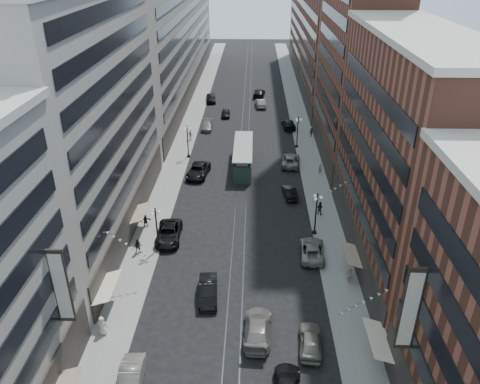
# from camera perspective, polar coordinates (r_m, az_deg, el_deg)

# --- Properties ---
(ground) EXTENTS (220.00, 220.00, 0.00)m
(ground) POSITION_cam_1_polar(r_m,az_deg,el_deg) (82.71, 0.52, 5.49)
(ground) COLOR black
(ground) RESTS_ON ground
(sidewalk_west) EXTENTS (4.00, 180.00, 0.15)m
(sidewalk_west) POSITION_cam_1_polar(r_m,az_deg,el_deg) (92.86, -6.21, 7.91)
(sidewalk_west) COLOR gray
(sidewalk_west) RESTS_ON ground
(sidewalk_east) EXTENTS (4.00, 180.00, 0.15)m
(sidewalk_east) POSITION_cam_1_polar(r_m,az_deg,el_deg) (92.49, 7.55, 7.75)
(sidewalk_east) COLOR gray
(sidewalk_east) RESTS_ON ground
(rail_west) EXTENTS (0.12, 180.00, 0.02)m
(rail_west) POSITION_cam_1_polar(r_m,az_deg,el_deg) (92.06, 0.22, 7.85)
(rail_west) COLOR #2D2D33
(rail_west) RESTS_ON ground
(rail_east) EXTENTS (0.12, 180.00, 0.02)m
(rail_east) POSITION_cam_1_polar(r_m,az_deg,el_deg) (92.03, 1.09, 7.84)
(rail_east) COLOR #2D2D33
(rail_east) RESTS_ON ground
(building_west_mid) EXTENTS (8.00, 36.00, 28.00)m
(building_west_mid) POSITION_cam_1_polar(r_m,az_deg,el_deg) (55.67, -18.05, 8.31)
(building_west_mid) COLOR gray
(building_west_mid) RESTS_ON ground
(building_west_far) EXTENTS (8.00, 90.00, 26.00)m
(building_west_far) POSITION_cam_1_polar(r_m,az_deg,el_deg) (115.55, -7.95, 18.34)
(building_west_far) COLOR gray
(building_west_far) RESTS_ON ground
(building_east_mid) EXTENTS (8.00, 30.00, 24.00)m
(building_east_mid) POSITION_cam_1_polar(r_m,az_deg,el_deg) (50.93, 19.27, 3.91)
(building_east_mid) COLOR brown
(building_east_mid) RESTS_ON ground
(building_east_tower) EXTENTS (8.00, 26.00, 42.00)m
(building_east_tower) POSITION_cam_1_polar(r_m,az_deg,el_deg) (74.91, 14.40, 19.04)
(building_east_tower) COLOR brown
(building_east_tower) RESTS_ON ground
(building_east_far) EXTENTS (8.00, 72.00, 24.00)m
(building_east_far) POSITION_cam_1_polar(r_m,az_deg,el_deg) (124.06, 9.33, 18.41)
(building_east_far) COLOR brown
(building_east_far) RESTS_ON ground
(lamppost_sw_far) EXTENTS (1.03, 1.14, 5.52)m
(lamppost_sw_far) POSITION_cam_1_polar(r_m,az_deg,el_deg) (53.78, -10.11, -4.31)
(lamppost_sw_far) COLOR black
(lamppost_sw_far) RESTS_ON sidewalk_west
(lamppost_sw_mid) EXTENTS (1.03, 1.14, 5.52)m
(lamppost_sw_mid) POSITION_cam_1_polar(r_m,az_deg,el_deg) (77.65, -6.40, 6.26)
(lamppost_sw_mid) COLOR black
(lamppost_sw_mid) RESTS_ON sidewalk_west
(lamppost_se_far) EXTENTS (1.03, 1.14, 5.52)m
(lamppost_se_far) POSITION_cam_1_polar(r_m,az_deg,el_deg) (56.64, 9.25, -2.48)
(lamppost_se_far) COLOR black
(lamppost_se_far) RESTS_ON sidewalk_east
(lamppost_se_mid) EXTENTS (1.03, 1.14, 5.52)m
(lamppost_se_mid) POSITION_cam_1_polar(r_m,az_deg,el_deg) (81.93, 7.03, 7.39)
(lamppost_se_mid) COLOR black
(lamppost_se_mid) RESTS_ON sidewalk_east
(streetcar) EXTENTS (2.91, 13.15, 3.64)m
(streetcar) POSITION_cam_1_polar(r_m,az_deg,el_deg) (74.37, 0.38, 4.27)
(streetcar) COLOR #24392D
(streetcar) RESTS_ON ground
(car_1) EXTENTS (2.04, 5.19, 1.68)m
(car_1) POSITION_cam_1_polar(r_m,az_deg,el_deg) (40.76, -13.25, -21.43)
(car_1) COLOR slate
(car_1) RESTS_ON ground
(car_2) EXTENTS (3.06, 6.23, 1.70)m
(car_2) POSITION_cam_1_polar(r_m,az_deg,el_deg) (56.76, -8.69, -5.01)
(car_2) COLOR black
(car_2) RESTS_ON ground
(car_4) EXTENTS (2.25, 4.88, 1.62)m
(car_4) POSITION_cam_1_polar(r_m,az_deg,el_deg) (43.14, 8.59, -17.49)
(car_4) COLOR slate
(car_4) RESTS_ON ground
(car_5) EXTENTS (2.19, 5.28, 1.70)m
(car_5) POSITION_cam_1_polar(r_m,az_deg,el_deg) (47.69, -3.90, -11.92)
(car_5) COLOR black
(car_5) RESTS_ON ground
(pedestrian_1) EXTENTS (0.99, 0.64, 1.89)m
(pedestrian_1) POSITION_cam_1_polar(r_m,az_deg,el_deg) (45.33, -16.45, -15.35)
(pedestrian_1) COLOR beige
(pedestrian_1) RESTS_ON sidewalk_west
(pedestrian_2) EXTENTS (0.95, 0.62, 1.83)m
(pedestrian_2) POSITION_cam_1_polar(r_m,az_deg,el_deg) (54.69, -12.29, -6.49)
(pedestrian_2) COLOR black
(pedestrian_2) RESTS_ON sidewalk_west
(pedestrian_4) EXTENTS (0.76, 1.12, 1.75)m
(pedestrian_4) POSITION_cam_1_polar(r_m,az_deg,el_deg) (50.51, 13.24, -9.88)
(pedestrian_4) COLOR #B9AC99
(pedestrian_4) RESTS_ON sidewalk_east
(car_7) EXTENTS (3.66, 6.53, 1.73)m
(car_7) POSITION_cam_1_polar(r_m,az_deg,el_deg) (71.93, -5.12, 2.60)
(car_7) COLOR black
(car_7) RESTS_ON ground
(car_8) EXTENTS (2.12, 5.05, 1.46)m
(car_8) POSITION_cam_1_polar(r_m,az_deg,el_deg) (91.18, -4.06, 8.06)
(car_8) COLOR slate
(car_8) RESTS_ON ground
(car_9) EXTENTS (2.73, 5.47, 1.79)m
(car_9) POSITION_cam_1_polar(r_m,az_deg,el_deg) (108.42, -3.58, 11.37)
(car_9) COLOR black
(car_9) RESTS_ON ground
(car_10) EXTENTS (2.14, 4.68, 1.49)m
(car_10) POSITION_cam_1_polar(r_m,az_deg,el_deg) (65.90, 6.09, -0.03)
(car_10) COLOR black
(car_10) RESTS_ON ground
(car_11) EXTENTS (3.33, 6.21, 1.66)m
(car_11) POSITION_cam_1_polar(r_m,az_deg,el_deg) (75.86, 6.16, 3.89)
(car_11) COLOR gray
(car_11) RESTS_ON ground
(car_12) EXTENTS (2.80, 5.83, 1.64)m
(car_12) POSITION_cam_1_polar(r_m,az_deg,el_deg) (92.07, 5.95, 8.24)
(car_12) COLOR black
(car_12) RESTS_ON ground
(car_13) EXTENTS (1.86, 4.33, 1.46)m
(car_13) POSITION_cam_1_polar(r_m,az_deg,el_deg) (98.24, -1.76, 9.57)
(car_13) COLOR black
(car_13) RESTS_ON ground
(car_14) EXTENTS (2.50, 5.53, 1.76)m
(car_14) POSITION_cam_1_polar(r_m,az_deg,el_deg) (104.68, 2.54, 10.79)
(car_14) COLOR gray
(car_14) RESTS_ON ground
(pedestrian_5) EXTENTS (1.48, 0.98, 1.55)m
(pedestrian_5) POSITION_cam_1_polar(r_m,az_deg,el_deg) (59.71, -11.45, -3.41)
(pedestrian_5) COLOR black
(pedestrian_5) RESTS_ON sidewalk_west
(pedestrian_6) EXTENTS (1.19, 0.80, 1.86)m
(pedestrian_6) POSITION_cam_1_polar(r_m,az_deg,el_deg) (85.63, -6.07, 6.90)
(pedestrian_6) COLOR beige
(pedestrian_6) RESTS_ON sidewalk_west
(pedestrian_7) EXTENTS (1.00, 0.91, 1.82)m
(pedestrian_7) POSITION_cam_1_polar(r_m,az_deg,el_deg) (61.84, 9.70, -1.94)
(pedestrian_7) COLOR black
(pedestrian_7) RESTS_ON sidewalk_east
(pedestrian_8) EXTENTS (0.76, 0.67, 1.74)m
(pedestrian_8) POSITION_cam_1_polar(r_m,az_deg,el_deg) (73.17, 9.72, 2.88)
(pedestrian_8) COLOR gray
(pedestrian_8) RESTS_ON sidewalk_east
(pedestrian_9) EXTENTS (1.11, 0.64, 1.62)m
(pedestrian_9) POSITION_cam_1_polar(r_m,az_deg,el_deg) (87.91, 8.69, 7.21)
(pedestrian_9) COLOR black
(pedestrian_9) RESTS_ON sidewalk_east
(car_extra_0) EXTENTS (2.75, 6.11, 1.74)m
(car_extra_0) POSITION_cam_1_polar(r_m,az_deg,el_deg) (43.75, 2.16, -16.23)
(car_extra_0) COLOR #67635B
(car_extra_0) RESTS_ON ground
(car_extra_1) EXTENTS (2.94, 5.84, 1.58)m
(car_extra_1) POSITION_cam_1_polar(r_m,az_deg,el_deg) (53.99, 8.76, -6.98)
(car_extra_1) COLOR gray
(car_extra_1) RESTS_ON ground
(car_extra_2) EXTENTS (3.09, 6.19, 1.73)m
(car_extra_2) POSITION_cam_1_polar(r_m,az_deg,el_deg) (112.56, 2.35, 11.99)
(car_extra_2) COLOR black
(car_extra_2) RESTS_ON ground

